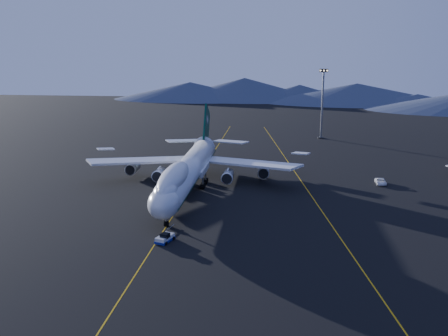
# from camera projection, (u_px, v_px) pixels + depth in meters

# --- Properties ---
(ground) EXTENTS (500.00, 500.00, 0.00)m
(ground) POSITION_uv_depth(u_px,v_px,m) (189.00, 191.00, 130.20)
(ground) COLOR black
(ground) RESTS_ON ground
(taxiway_line_main) EXTENTS (0.25, 220.00, 0.01)m
(taxiway_line_main) POSITION_uv_depth(u_px,v_px,m) (189.00, 191.00, 130.19)
(taxiway_line_main) COLOR #CC980C
(taxiway_line_main) RESTS_ON ground
(taxiway_line_side) EXTENTS (28.08, 198.09, 0.01)m
(taxiway_line_side) POSITION_uv_depth(u_px,v_px,m) (303.00, 184.00, 136.64)
(taxiway_line_side) COLOR #CC980C
(taxiway_line_side) RESTS_ON ground
(boeing_747) EXTENTS (59.62, 72.43, 19.37)m
(boeing_747) POSITION_uv_depth(u_px,v_px,m) (189.00, 169.00, 128.86)
(boeing_747) COLOR silver
(boeing_747) RESTS_ON ground
(pushback_tug) EXTENTS (3.45, 4.79, 1.88)m
(pushback_tug) POSITION_uv_depth(u_px,v_px,m) (165.00, 239.00, 96.13)
(pushback_tug) COLOR silver
(pushback_tug) RESTS_ON ground
(service_van) EXTENTS (2.69, 5.64, 1.55)m
(service_van) POSITION_uv_depth(u_px,v_px,m) (381.00, 182.00, 136.30)
(service_van) COLOR white
(service_van) RESTS_ON ground
(floodlight_mast) EXTENTS (3.47, 2.60, 28.10)m
(floodlight_mast) POSITION_uv_depth(u_px,v_px,m) (322.00, 104.00, 202.20)
(floodlight_mast) COLOR black
(floodlight_mast) RESTS_ON ground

